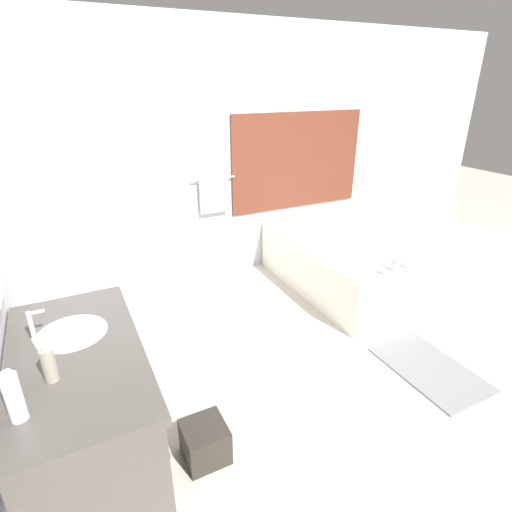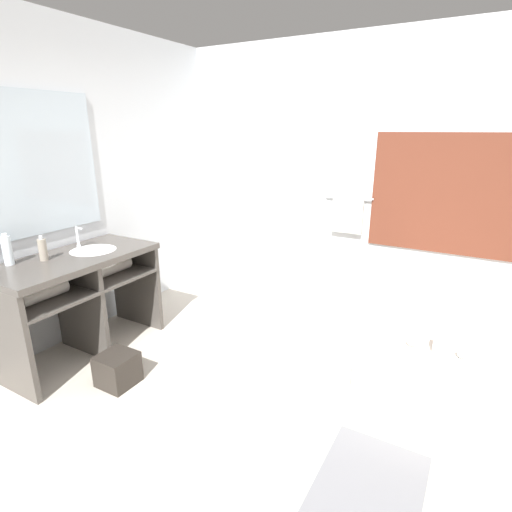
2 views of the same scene
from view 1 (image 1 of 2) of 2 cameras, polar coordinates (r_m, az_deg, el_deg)
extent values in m
plane|color=beige|center=(3.32, 14.06, -16.60)|extent=(16.00, 16.00, 0.00)
cube|color=silver|center=(4.51, -2.95, 14.03)|extent=(7.40, 0.06, 2.70)
cube|color=brown|center=(4.85, 6.01, 13.34)|extent=(1.70, 0.02, 1.10)
cylinder|color=silver|center=(4.37, -6.18, 10.94)|extent=(0.50, 0.02, 0.02)
cube|color=beige|center=(4.40, -6.03, 8.76)|extent=(0.32, 0.04, 0.40)
cube|color=#4C4742|center=(2.28, -24.39, -12.94)|extent=(0.64, 1.28, 0.05)
cube|color=#4C4742|center=(2.41, -23.46, -17.25)|extent=(0.61, 1.21, 0.02)
cylinder|color=white|center=(2.46, -24.57, -11.09)|extent=(0.37, 0.37, 0.12)
cube|color=#4C4742|center=(2.55, -22.67, -20.75)|extent=(0.59, 0.04, 0.81)
cube|color=#4C4742|center=(3.03, -23.84, -12.94)|extent=(0.59, 0.04, 0.81)
cylinder|color=beige|center=(2.12, -21.65, -20.82)|extent=(0.13, 0.35, 0.13)
cylinder|color=beige|center=(2.63, -23.28, -11.49)|extent=(0.13, 0.35, 0.13)
cylinder|color=silver|center=(2.43, -29.02, -10.44)|extent=(0.04, 0.04, 0.02)
cylinder|color=silver|center=(2.39, -29.45, -8.64)|extent=(0.02, 0.02, 0.16)
cube|color=silver|center=(2.35, -28.83, -7.02)|extent=(0.07, 0.01, 0.01)
cube|color=silver|center=(4.45, 11.54, -1.16)|extent=(0.93, 1.78, 0.54)
ellipsoid|color=white|center=(4.40, 11.67, 0.27)|extent=(0.67, 1.28, 0.30)
cube|color=silver|center=(3.79, 19.18, -1.11)|extent=(0.04, 0.07, 0.12)
sphere|color=silver|center=(3.71, 17.58, -1.95)|extent=(0.06, 0.06, 0.06)
sphere|color=silver|center=(3.90, 20.58, -1.11)|extent=(0.06, 0.06, 0.06)
cylinder|color=white|center=(1.93, -31.29, -16.91)|extent=(0.07, 0.07, 0.22)
cylinder|color=white|center=(1.86, -32.09, -14.06)|extent=(0.04, 0.04, 0.02)
cylinder|color=gray|center=(2.08, -27.44, -13.67)|extent=(0.06, 0.06, 0.17)
cylinder|color=silver|center=(2.03, -27.97, -11.43)|extent=(0.03, 0.03, 0.03)
cube|color=#2D2823|center=(2.67, -7.30, -24.81)|extent=(0.26, 0.26, 0.24)
cube|color=slate|center=(3.58, 23.56, -14.58)|extent=(0.53, 0.83, 0.02)
camera|label=2|loc=(2.68, 63.53, 4.36)|focal=28.00mm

